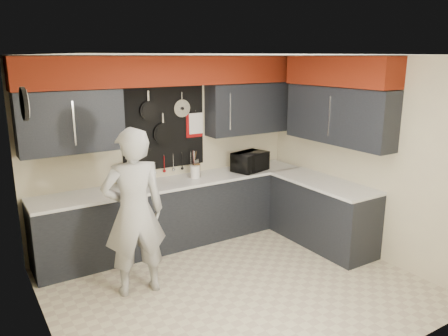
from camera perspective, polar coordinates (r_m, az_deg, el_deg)
ground at (r=5.26m, az=1.42°, el=-15.11°), size 4.00×4.00×0.00m
back_wall_assembly at (r=6.01m, az=-6.93°, el=8.75°), size 4.00×0.36×2.60m
right_wall_assembly at (r=6.02m, az=15.12°, el=7.74°), size 0.36×3.50×2.60m
left_wall_assembly at (r=4.06m, az=-22.86°, el=-4.76°), size 0.05×3.50×2.60m
base_cabinets at (r=6.17m, az=-0.55°, el=-5.81°), size 3.95×2.20×0.92m
microwave at (r=6.53m, az=3.42°, el=0.84°), size 0.59×0.48×0.29m
knife_block at (r=6.22m, az=-3.63°, el=-0.26°), size 0.11×0.11×0.20m
utensil_crock at (r=6.18m, az=-3.80°, el=-0.48°), size 0.14×0.14×0.18m
coffee_maker at (r=5.82m, az=-12.55°, el=-0.95°), size 0.17×0.21×0.32m
person at (r=4.86m, az=-11.65°, el=-5.75°), size 0.74×0.54×1.88m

